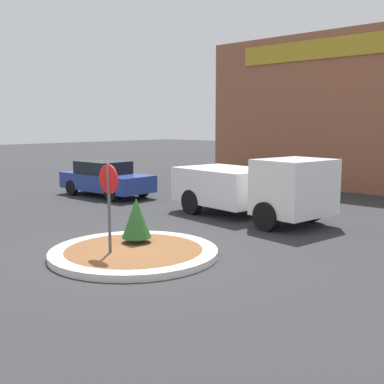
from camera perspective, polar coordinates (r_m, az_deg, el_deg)
The scene contains 7 objects.
ground_plane at distance 11.49m, azimuth -6.89°, elevation -7.51°, with size 120.00×120.00×0.00m, color #2D2D30.
traffic_island at distance 11.47m, azimuth -6.89°, elevation -7.13°, with size 3.95×3.95×0.16m.
stop_sign at distance 10.97m, azimuth -9.83°, elevation -0.24°, with size 0.66×0.07×2.20m.
island_shrub at distance 11.96m, azimuth -6.61°, elevation -3.06°, with size 0.74×0.74×1.11m.
utility_truck at distance 15.75m, azimuth 7.14°, elevation 0.61°, with size 5.67×2.94×2.04m.
storefront_building at distance 25.82m, azimuth 18.92°, elevation 8.91°, with size 13.44×6.07×7.27m.
parked_sedan_blue at distance 20.87m, azimuth -10.18°, elevation 1.57°, with size 4.36×1.94×1.50m.
Camera 1 is at (8.45, -7.16, 3.08)m, focal length 45.00 mm.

